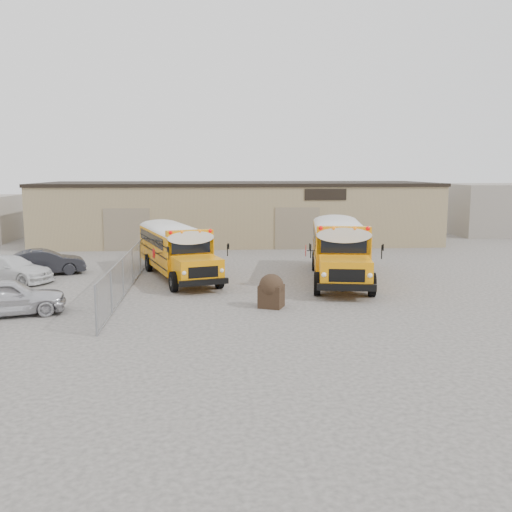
{
  "coord_description": "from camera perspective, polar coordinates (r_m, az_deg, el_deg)",
  "views": [
    {
      "loc": [
        -2.0,
        -25.17,
        5.62
      ],
      "look_at": [
        0.01,
        1.37,
        1.6
      ],
      "focal_mm": 40.0,
      "sensor_mm": 36.0,
      "label": 1
    }
  ],
  "objects": [
    {
      "name": "car_silver",
      "position": [
        24.22,
        -23.64,
        -3.76
      ],
      "size": [
        4.65,
        2.81,
        1.48
      ],
      "primitive_type": "imported",
      "rotation": [
        0.0,
        0.0,
        1.83
      ],
      "color": "silver",
      "rests_on": "ground"
    },
    {
      "name": "school_bus_right",
      "position": [
        36.35,
        7.74,
        2.43
      ],
      "size": [
        4.17,
        10.73,
        3.06
      ],
      "color": "orange",
      "rests_on": "ground"
    },
    {
      "name": "distant_building_right",
      "position": [
        55.73,
        23.56,
        4.36
      ],
      "size": [
        10.0,
        8.0,
        4.4
      ],
      "primitive_type": "cube",
      "color": "gray",
      "rests_on": "ground"
    },
    {
      "name": "school_bus_left",
      "position": [
        36.2,
        -10.15,
        2.09
      ],
      "size": [
        5.01,
        9.75,
        2.78
      ],
      "color": "orange",
      "rests_on": "ground"
    },
    {
      "name": "car_white",
      "position": [
        31.39,
        -23.36,
        -1.21
      ],
      "size": [
        4.94,
        3.47,
        1.33
      ],
      "primitive_type": "imported",
      "rotation": [
        0.0,
        0.0,
        1.18
      ],
      "color": "silver",
      "rests_on": "ground"
    },
    {
      "name": "warehouse",
      "position": [
        45.32,
        -1.8,
        4.48
      ],
      "size": [
        30.2,
        10.2,
        4.67
      ],
      "color": "#96855C",
      "rests_on": "ground"
    },
    {
      "name": "ground",
      "position": [
        25.86,
        0.21,
        -3.96
      ],
      "size": [
        120.0,
        120.0,
        0.0
      ],
      "primitive_type": "plane",
      "color": "#494643",
      "rests_on": "ground"
    },
    {
      "name": "car_dark",
      "position": [
        32.84,
        -20.38,
        -0.58
      ],
      "size": [
        4.45,
        2.71,
        1.38
      ],
      "primitive_type": "imported",
      "rotation": [
        0.0,
        0.0,
        1.89
      ],
      "color": "black",
      "rests_on": "ground"
    },
    {
      "name": "chainlink_fence",
      "position": [
        28.84,
        -12.25,
        -1.02
      ],
      "size": [
        0.07,
        18.07,
        1.81
      ],
      "color": "gray",
      "rests_on": "ground"
    },
    {
      "name": "tarp_bundle",
      "position": [
        23.51,
        1.54,
        -3.44
      ],
      "size": [
        1.19,
        1.14,
        1.4
      ],
      "color": "black",
      "rests_on": "ground"
    }
  ]
}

